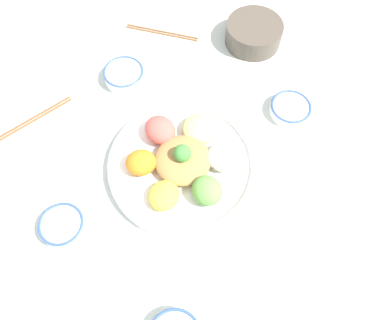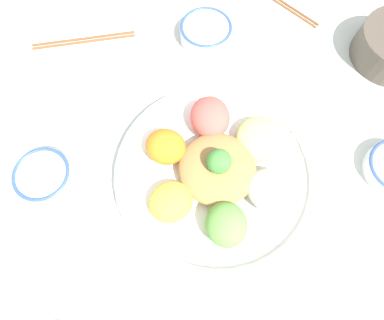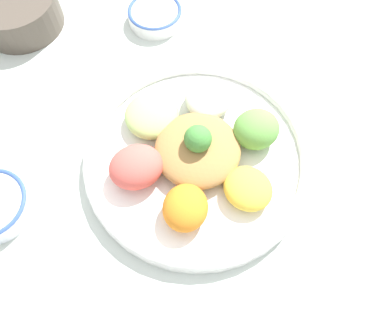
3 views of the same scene
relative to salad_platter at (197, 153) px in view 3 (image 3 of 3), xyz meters
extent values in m
plane|color=silver|center=(-0.02, -0.03, -0.03)|extent=(2.40, 2.40, 0.00)
cylinder|color=white|center=(0.00, 0.00, -0.02)|extent=(0.39, 0.39, 0.02)
torus|color=white|center=(0.00, 0.00, 0.00)|extent=(0.39, 0.39, 0.02)
ellipsoid|color=#E55B51|center=(0.00, -0.10, 0.02)|extent=(0.08, 0.09, 0.06)
ellipsoid|color=orange|center=(0.09, -0.05, 0.02)|extent=(0.10, 0.10, 0.05)
ellipsoid|color=yellow|center=(0.09, 0.05, 0.01)|extent=(0.11, 0.10, 0.04)
ellipsoid|color=#6BAD4C|center=(0.01, 0.11, 0.02)|extent=(0.07, 0.08, 0.06)
ellipsoid|color=white|center=(-0.09, 0.06, 0.02)|extent=(0.12, 0.12, 0.05)
ellipsoid|color=#B7DB7A|center=(-0.09, -0.05, 0.01)|extent=(0.13, 0.13, 0.04)
ellipsoid|color=#AD7F47|center=(0.00, 0.00, 0.02)|extent=(0.14, 0.14, 0.05)
sphere|color=#478E3D|center=(0.00, 0.00, 0.05)|extent=(0.04, 0.04, 0.04)
cylinder|color=white|center=(-0.34, 0.04, -0.01)|extent=(0.11, 0.11, 0.03)
torus|color=#38569E|center=(-0.34, 0.04, 0.00)|extent=(0.11, 0.11, 0.01)
cylinder|color=white|center=(-0.34, 0.04, 0.00)|extent=(0.09, 0.09, 0.00)
cylinder|color=#51473D|center=(-0.44, -0.23, 0.01)|extent=(0.17, 0.17, 0.07)
ellipsoid|color=#B27F47|center=(-0.44, -0.23, 0.03)|extent=(0.15, 0.15, 0.02)
camera|label=1|loc=(0.24, 0.36, 0.86)|focal=35.00mm
camera|label=2|loc=(0.08, 0.19, 0.57)|focal=30.00mm
camera|label=3|loc=(0.27, -0.11, 0.56)|focal=35.00mm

